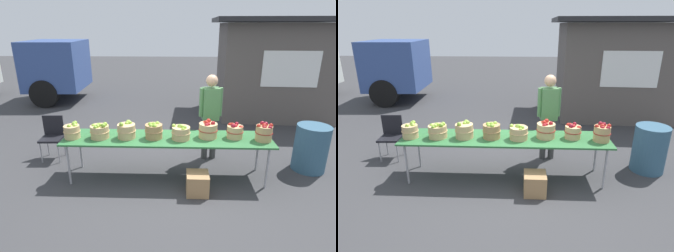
{
  "view_description": "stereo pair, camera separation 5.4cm",
  "coord_description": "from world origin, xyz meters",
  "views": [
    {
      "loc": [
        0.17,
        -4.4,
        2.55
      ],
      "look_at": [
        0.0,
        0.3,
        0.85
      ],
      "focal_mm": 30.06,
      "sensor_mm": 36.0,
      "label": 1
    },
    {
      "loc": [
        0.23,
        -4.4,
        2.55
      ],
      "look_at": [
        0.0,
        0.3,
        0.85
      ],
      "focal_mm": 30.06,
      "sensor_mm": 36.0,
      "label": 2
    }
  ],
  "objects": [
    {
      "name": "apple_basket_green_2",
      "position": [
        -0.68,
        -0.03,
        0.88
      ],
      "size": [
        0.32,
        0.32,
        0.3
      ],
      "color": "tan",
      "rests_on": "market_table"
    },
    {
      "name": "ground_plane",
      "position": [
        0.0,
        0.0,
        0.0
      ],
      "size": [
        40.0,
        40.0,
        0.0
      ],
      "primitive_type": "plane",
      "color": "#38383A"
    },
    {
      "name": "apple_basket_green_0",
      "position": [
        -1.6,
        -0.07,
        0.87
      ],
      "size": [
        0.28,
        0.28,
        0.27
      ],
      "color": "tan",
      "rests_on": "market_table"
    },
    {
      "name": "vendor_adult",
      "position": [
        0.8,
        0.78,
        0.99
      ],
      "size": [
        0.44,
        0.26,
        1.69
      ],
      "rotation": [
        0.0,
        0.0,
        3.28
      ],
      "color": "#3F3F3F",
      "rests_on": "ground"
    },
    {
      "name": "apple_basket_green_3",
      "position": [
        -0.23,
        -0.02,
        0.88
      ],
      "size": [
        0.31,
        0.31,
        0.28
      ],
      "color": "#A87F51",
      "rests_on": "market_table"
    },
    {
      "name": "apple_basket_red_1",
      "position": [
        1.13,
        0.03,
        0.87
      ],
      "size": [
        0.28,
        0.28,
        0.27
      ],
      "color": "tan",
      "rests_on": "market_table"
    },
    {
      "name": "produce_crate",
      "position": [
        0.5,
        -0.5,
        0.17
      ],
      "size": [
        0.35,
        0.35,
        0.35
      ],
      "primitive_type": "cube",
      "color": "#A87F51",
      "rests_on": "ground"
    },
    {
      "name": "food_kiosk",
      "position": [
        2.93,
        4.01,
        1.38
      ],
      "size": [
        3.64,
        3.07,
        2.74
      ],
      "rotation": [
        0.0,
        0.0,
        -0.05
      ],
      "color": "#59514C",
      "rests_on": "ground"
    },
    {
      "name": "trash_barrel",
      "position": [
        2.61,
        0.37,
        0.43
      ],
      "size": [
        0.59,
        0.59,
        0.86
      ],
      "primitive_type": "cylinder",
      "color": "#335972",
      "rests_on": "ground"
    },
    {
      "name": "market_table",
      "position": [
        0.0,
        0.0,
        0.72
      ],
      "size": [
        3.5,
        0.76,
        0.75
      ],
      "color": "#2D6B38",
      "rests_on": "ground"
    },
    {
      "name": "apple_basket_red_0",
      "position": [
        0.68,
        0.04,
        0.89
      ],
      "size": [
        0.33,
        0.33,
        0.31
      ],
      "color": "tan",
      "rests_on": "market_table"
    },
    {
      "name": "apple_basket_green_4",
      "position": [
        0.23,
        -0.05,
        0.87
      ],
      "size": [
        0.32,
        0.32,
        0.26
      ],
      "color": "tan",
      "rests_on": "market_table"
    },
    {
      "name": "folding_chair",
      "position": [
        -2.31,
        0.69,
        0.51
      ],
      "size": [
        0.42,
        0.42,
        0.86
      ],
      "rotation": [
        0.0,
        0.0,
        0.05
      ],
      "color": "black",
      "rests_on": "ground"
    },
    {
      "name": "apple_basket_green_1",
      "position": [
        -1.13,
        -0.05,
        0.87
      ],
      "size": [
        0.33,
        0.33,
        0.28
      ],
      "color": "tan",
      "rests_on": "market_table"
    },
    {
      "name": "apple_basket_red_2",
      "position": [
        1.59,
        -0.07,
        0.89
      ],
      "size": [
        0.28,
        0.28,
        0.31
      ],
      "color": "tan",
      "rests_on": "market_table"
    }
  ]
}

